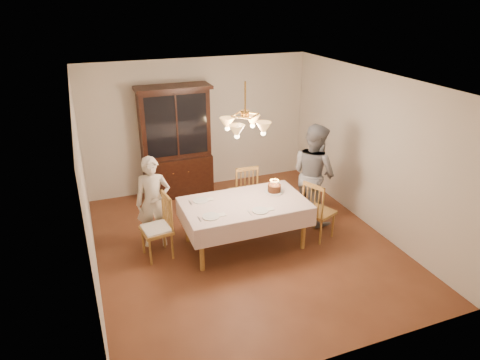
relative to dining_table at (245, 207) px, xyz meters
name	(u,v)px	position (x,y,z in m)	size (l,w,h in m)	color
ground	(244,244)	(0.00, 0.00, -0.68)	(5.00, 5.00, 0.00)	#5A2C19
room_shell	(245,152)	(0.00, 0.00, 0.90)	(5.00, 5.00, 5.00)	white
dining_table	(245,207)	(0.00, 0.00, 0.00)	(1.90, 1.10, 0.76)	olive
china_hutch	(176,144)	(-0.53, 2.25, 0.36)	(1.38, 0.54, 2.16)	black
chair_far_side	(244,193)	(0.35, 0.94, -0.24)	(0.46, 0.44, 1.00)	olive
chair_left_end	(157,230)	(-1.34, 0.18, -0.23)	(0.48, 0.49, 1.00)	olive
chair_right_end	(318,213)	(1.21, -0.19, -0.24)	(0.56, 0.57, 1.00)	olive
elderly_woman	(153,203)	(-1.31, 0.53, 0.06)	(0.54, 0.35, 1.48)	beige
adult_in_grey	(314,174)	(1.42, 0.38, 0.19)	(0.85, 0.66, 1.75)	slate
birthday_cake	(274,189)	(0.58, 0.17, 0.14)	(0.30, 0.30, 0.21)	white
place_setting_near_left	(212,216)	(-0.61, -0.26, 0.08)	(0.40, 0.25, 0.02)	white
place_setting_near_right	(261,211)	(0.12, -0.35, 0.08)	(0.39, 0.24, 0.02)	white
place_setting_far_left	(201,200)	(-0.61, 0.28, 0.08)	(0.38, 0.23, 0.02)	white
chandelier	(245,126)	(0.00, 0.00, 1.29)	(0.62, 0.62, 0.73)	#BF8C3F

